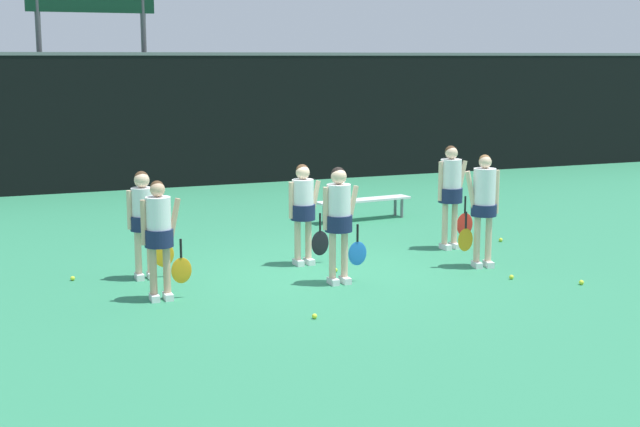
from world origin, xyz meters
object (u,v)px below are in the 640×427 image
object	(u,v)px
player_2	(484,201)
tennis_ball_1	(581,282)
tennis_ball_3	(511,277)
player_4	(303,206)
tennis_ball_4	(501,240)
bench_courtside	(364,202)
player_5	(451,188)
player_3	(144,216)
scoreboard	(91,11)
tennis_ball_5	(73,278)
player_1	(339,214)
tennis_ball_0	(315,316)
tennis_ball_2	(335,270)
player_0	(159,230)

from	to	relation	value
player_2	tennis_ball_1	bearing A→B (deg)	-53.45
tennis_ball_1	tennis_ball_3	world-z (taller)	tennis_ball_1
player_4	player_2	bearing A→B (deg)	-28.33
player_2	tennis_ball_4	distance (m)	2.27
bench_courtside	player_5	bearing A→B (deg)	-91.13
bench_courtside	player_4	world-z (taller)	player_4
player_3	tennis_ball_3	size ratio (longest dim) A/B	23.44
player_5	scoreboard	bearing A→B (deg)	107.86
player_5	tennis_ball_3	distance (m)	2.46
bench_courtside	tennis_ball_5	distance (m)	6.70
player_1	tennis_ball_4	size ratio (longest dim) A/B	24.39
bench_courtside	player_4	size ratio (longest dim) A/B	1.29
bench_courtside	tennis_ball_4	bearing A→B (deg)	-70.15
player_5	tennis_ball_5	world-z (taller)	player_5
scoreboard	player_2	distance (m)	13.28
bench_courtside	tennis_ball_5	world-z (taller)	bench_courtside
player_3	tennis_ball_3	distance (m)	5.51
scoreboard	player_5	xyz separation A→B (m)	(4.38, -10.78, -3.35)
player_2	player_4	distance (m)	2.81
tennis_ball_1	tennis_ball_3	xyz separation A→B (m)	(-0.75, 0.65, -0.00)
player_3	tennis_ball_5	bearing A→B (deg)	164.83
tennis_ball_5	scoreboard	bearing A→B (deg)	79.83
tennis_ball_0	tennis_ball_4	xyz separation A→B (m)	(4.82, 3.15, 0.00)
player_2	tennis_ball_2	distance (m)	2.54
scoreboard	tennis_ball_4	distance (m)	12.75
bench_courtside	player_2	bearing A→B (deg)	-95.43
player_0	player_5	bearing A→B (deg)	15.39
player_0	player_4	size ratio (longest dim) A/B	1.02
tennis_ball_0	bench_courtside	bearing A→B (deg)	60.16
player_1	player_3	world-z (taller)	player_1
tennis_ball_1	tennis_ball_5	world-z (taller)	tennis_ball_1
player_2	tennis_ball_1	xyz separation A→B (m)	(0.73, -1.51, -1.02)
player_0	tennis_ball_2	world-z (taller)	player_0
player_3	tennis_ball_1	distance (m)	6.46
tennis_ball_0	tennis_ball_3	size ratio (longest dim) A/B	0.98
scoreboard	player_2	xyz separation A→B (m)	(4.16, -12.15, -3.36)
player_4	player_3	bearing A→B (deg)	176.53
scoreboard	player_1	xyz separation A→B (m)	(1.67, -12.26, -3.39)
player_2	tennis_ball_4	size ratio (longest dim) A/B	25.33
tennis_ball_4	player_2	bearing A→B (deg)	-131.69
player_4	tennis_ball_0	size ratio (longest dim) A/B	23.72
tennis_ball_1	player_2	bearing A→B (deg)	115.89
tennis_ball_2	tennis_ball_0	bearing A→B (deg)	-119.09
scoreboard	player_3	bearing A→B (deg)	-94.64
player_2	tennis_ball_2	bearing A→B (deg)	177.43
player_0	tennis_ball_2	distance (m)	3.01
bench_courtside	player_0	world-z (taller)	player_0
tennis_ball_1	tennis_ball_4	world-z (taller)	tennis_ball_1
player_1	player_3	xyz separation A→B (m)	(-2.55, 1.34, -0.07)
scoreboard	tennis_ball_1	size ratio (longest dim) A/B	79.41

